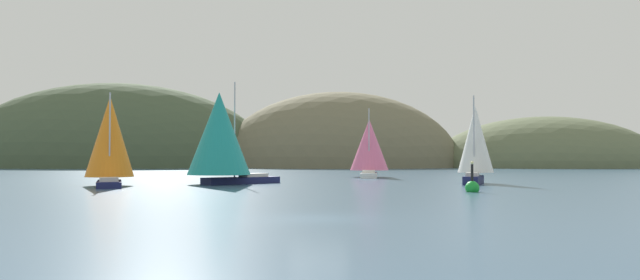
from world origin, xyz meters
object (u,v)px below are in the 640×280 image
(sailboat_white_mainsail, at_px, (476,142))
(channel_buoy, at_px, (473,187))
(sailboat_teal_sail, at_px, (221,135))
(sailboat_orange_sail, at_px, (110,139))
(sailboat_pink_spinnaker, at_px, (370,146))

(sailboat_white_mainsail, bearing_deg, channel_buoy, -105.24)
(sailboat_teal_sail, bearing_deg, channel_buoy, -30.38)
(sailboat_teal_sail, height_order, channel_buoy, sailboat_teal_sail)
(sailboat_teal_sail, height_order, sailboat_orange_sail, sailboat_teal_sail)
(sailboat_white_mainsail, relative_size, channel_buoy, 3.40)
(sailboat_orange_sail, relative_size, channel_buoy, 3.32)
(sailboat_pink_spinnaker, bearing_deg, sailboat_white_mainsail, -64.43)
(sailboat_white_mainsail, xyz_separation_m, channel_buoy, (-4.14, -15.21, -3.86))
(sailboat_pink_spinnaker, relative_size, channel_buoy, 3.49)
(sailboat_white_mainsail, distance_m, channel_buoy, 16.23)
(sailboat_orange_sail, xyz_separation_m, channel_buoy, (31.60, -9.74, -4.03))
(sailboat_white_mainsail, bearing_deg, sailboat_pink_spinnaker, 115.57)
(sailboat_pink_spinnaker, distance_m, sailboat_white_mainsail, 21.64)
(sailboat_orange_sail, bearing_deg, sailboat_teal_sail, 16.92)
(channel_buoy, bearing_deg, sailboat_orange_sail, 162.87)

